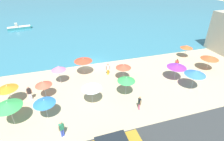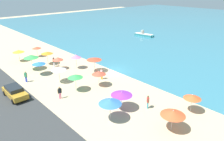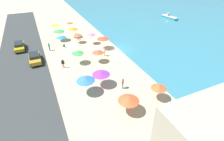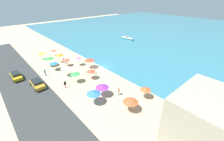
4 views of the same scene
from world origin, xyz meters
TOP-DOWN VIEW (x-y plane):
  - ground_plane at (0.00, 0.00)m, footprint 160.00×160.00m
  - coastal_road at (0.00, -18.00)m, footprint 80.00×8.00m
  - beach_umbrella_0 at (-15.57, -9.95)m, footprint 2.11×2.11m
  - beach_umbrella_1 at (-10.33, -6.77)m, footprint 2.10×2.10m
  - beach_umbrella_2 at (10.45, -10.08)m, footprint 2.47×2.47m
  - beach_umbrella_3 at (3.02, -5.61)m, footprint 2.02×2.02m
  - beach_umbrella_4 at (-1.88, -9.16)m, footprint 2.19×2.19m
  - beach_umbrella_5 at (15.39, -2.16)m, footprint 1.97×1.97m
  - beach_umbrella_6 at (-15.97, -6.22)m, footprint 1.76×1.76m
  - beach_umbrella_7 at (2.13, -8.93)m, footprint 2.04×2.04m
  - beach_umbrella_8 at (-6.61, -10.05)m, footprint 2.11×2.11m
  - beach_umbrella_9 at (9.66, -7.62)m, footprint 2.50×2.50m
  - beach_umbrella_10 at (15.85, -6.69)m, footprint 2.47×2.47m
  - beach_umbrella_11 at (-9.65, -10.00)m, footprint 2.46×2.46m
  - beach_umbrella_12 at (-5.05, -4.09)m, footprint 1.81×1.81m
  - beach_umbrella_13 at (-6.82, -6.60)m, footprint 1.85×1.85m
  - beach_umbrella_14 at (-1.74, -2.72)m, footprint 2.48×2.48m
  - bather_0 at (-8.45, -6.56)m, footprint 0.57×0.23m
  - bather_1 at (-5.30, -12.83)m, footprint 0.51×0.37m
  - bather_2 at (11.59, -5.19)m, footprint 0.46×0.40m
  - bather_3 at (2.59, -11.65)m, footprint 0.27×0.57m
  - bather_4 at (1.44, -3.79)m, footprint 0.57×0.24m
  - parked_car_0 at (-8.18, -18.25)m, footprint 4.36×1.92m
  - parked_car_1 at (-1.50, -15.80)m, footprint 4.43×2.00m
  - skiff_nearshore at (-13.83, 24.30)m, footprint 5.85×2.41m

SIDE VIEW (x-z plane):
  - ground_plane at x=0.00m, z-range 0.00..0.00m
  - coastal_road at x=0.00m, z-range 0.00..0.06m
  - skiff_nearshore at x=-13.83m, z-range -0.34..1.19m
  - parked_car_0 at x=-8.18m, z-range 0.11..1.52m
  - parked_car_1 at x=-1.50m, z-range 0.11..1.57m
  - bather_2 at x=11.59m, z-range 0.10..1.76m
  - bather_3 at x=2.59m, z-range 0.10..1.76m
  - bather_4 at x=1.44m, z-range 0.10..1.81m
  - bather_1 at x=-5.30m, z-range 0.11..1.83m
  - bather_0 at x=-8.45m, z-range 0.11..1.88m
  - beach_umbrella_6 at x=-15.97m, z-range 0.81..2.94m
  - beach_umbrella_13 at x=-6.82m, z-range 0.79..3.01m
  - beach_umbrella_5 at x=15.39m, z-range 0.82..3.05m
  - beach_umbrella_0 at x=-15.57m, z-range 0.85..3.09m
  - beach_umbrella_10 at x=15.85m, z-range 0.83..3.13m
  - beach_umbrella_8 at x=-6.61m, z-range 0.87..3.12m
  - beach_umbrella_3 at x=3.02m, z-range 0.86..3.16m
  - beach_umbrella_9 at x=9.66m, z-range 0.88..3.15m
  - beach_umbrella_4 at x=-1.88m, z-range 0.94..3.38m
  - beach_umbrella_1 at x=-10.33m, z-range 0.97..3.41m
  - beach_umbrella_7 at x=2.13m, z-range 0.95..3.43m
  - beach_umbrella_12 at x=-5.05m, z-range 0.94..3.50m
  - beach_umbrella_14 at x=-1.74m, z-range 1.01..3.53m
  - beach_umbrella_2 at x=10.45m, z-range 0.97..3.58m
  - beach_umbrella_11 at x=-9.65m, z-range 1.02..3.71m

